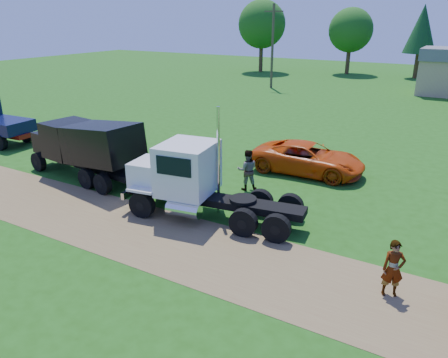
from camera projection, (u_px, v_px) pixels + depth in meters
The scene contains 7 objects.
ground at pixel (218, 255), 15.17m from camera, with size 140.00×140.00×0.00m, color #1C4E11.
dirt_track at pixel (218, 255), 15.17m from camera, with size 120.00×4.20×0.01m, color brown.
white_semi_tractor at pixel (190, 179), 17.83m from camera, with size 7.62×3.46×4.51m.
black_dump_truck at pixel (86, 145), 21.79m from camera, with size 7.40×3.02×3.15m.
orange_pickup at pixel (308, 158), 22.82m from camera, with size 2.67×5.79×1.61m, color #D14509.
spectator_a at pixel (393, 269), 12.73m from camera, with size 0.65×0.43×1.79m, color #999999.
spectator_b at pixel (247, 170), 20.55m from camera, with size 0.96×0.75×1.97m, color #999999.
Camera 1 is at (6.88, -11.34, 7.84)m, focal length 35.00 mm.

